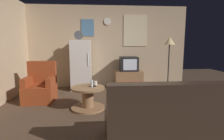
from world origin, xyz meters
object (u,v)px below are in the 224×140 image
(remote_control, at_px, (93,86))
(armchair, at_px, (41,87))
(coffee_table, at_px, (88,98))
(tv_stand, at_px, (129,79))
(wine_glass, at_px, (92,83))
(fridge, at_px, (81,65))
(couch, at_px, (168,123))
(crt_tv, at_px, (129,64))
(mug_ceramic_white, at_px, (95,83))
(standing_lamp, at_px, (169,45))

(remote_control, relative_size, armchair, 0.16)
(coffee_table, distance_m, armchair, 1.35)
(tv_stand, distance_m, coffee_table, 2.12)
(coffee_table, height_order, wine_glass, wine_glass)
(fridge, height_order, couch, fridge)
(crt_tv, bearing_deg, mug_ceramic_white, -122.78)
(coffee_table, distance_m, wine_glass, 0.33)
(mug_ceramic_white, bearing_deg, remote_control, -111.17)
(tv_stand, bearing_deg, standing_lamp, -17.21)
(couch, bearing_deg, remote_control, 125.43)
(fridge, xyz_separation_m, couch, (1.45, -3.18, -0.44))
(standing_lamp, xyz_separation_m, remote_control, (-2.22, -1.38, -0.87))
(couch, bearing_deg, crt_tv, 89.72)
(fridge, bearing_deg, wine_glass, -77.71)
(crt_tv, bearing_deg, remote_control, -121.91)
(crt_tv, distance_m, coffee_table, 2.18)
(tv_stand, bearing_deg, fridge, -178.33)
(standing_lamp, distance_m, couch, 3.27)
(coffee_table, height_order, couch, couch)
(remote_control, height_order, armchair, armchair)
(fridge, bearing_deg, tv_stand, 1.67)
(wine_glass, relative_size, mug_ceramic_white, 1.67)
(wine_glass, distance_m, couch, 1.85)
(tv_stand, relative_size, standing_lamp, 0.53)
(crt_tv, bearing_deg, tv_stand, 11.86)
(standing_lamp, relative_size, couch, 0.94)
(standing_lamp, relative_size, armchair, 1.66)
(wine_glass, bearing_deg, remote_control, 23.07)
(tv_stand, height_order, remote_control, tv_stand)
(fridge, height_order, wine_glass, fridge)
(armchair, bearing_deg, fridge, 49.70)
(tv_stand, bearing_deg, armchair, -154.99)
(wine_glass, bearing_deg, fridge, 102.29)
(coffee_table, bearing_deg, couch, -51.60)
(fridge, distance_m, couch, 3.53)
(crt_tv, relative_size, standing_lamp, 0.34)
(couch, bearing_deg, armchair, 137.97)
(remote_control, bearing_deg, wine_glass, -171.91)
(fridge, xyz_separation_m, tv_stand, (1.47, 0.04, -0.48))
(coffee_table, height_order, armchair, armchair)
(standing_lamp, xyz_separation_m, mug_ceramic_white, (-2.17, -1.24, -0.84))
(fridge, distance_m, wine_glass, 1.75)
(armchair, bearing_deg, remote_control, -25.91)
(fridge, height_order, crt_tv, fridge)
(coffee_table, xyz_separation_m, remote_control, (0.11, 0.02, 0.25))
(fridge, distance_m, remote_control, 1.75)
(coffee_table, relative_size, mug_ceramic_white, 8.00)
(couch, bearing_deg, coffee_table, 128.40)
(crt_tv, xyz_separation_m, armchair, (-2.37, -1.11, -0.43))
(coffee_table, xyz_separation_m, wine_glass, (0.09, 0.01, 0.31))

